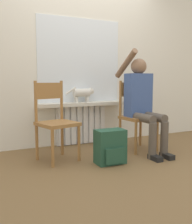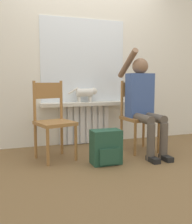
{
  "view_description": "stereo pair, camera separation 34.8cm",
  "coord_description": "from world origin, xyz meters",
  "views": [
    {
      "loc": [
        -1.47,
        -2.49,
        0.96
      ],
      "look_at": [
        0.0,
        0.63,
        0.54
      ],
      "focal_mm": 42.0,
      "sensor_mm": 36.0,
      "label": 1
    },
    {
      "loc": [
        -1.15,
        -2.63,
        0.96
      ],
      "look_at": [
        0.0,
        0.63,
        0.54
      ],
      "focal_mm": 42.0,
      "sensor_mm": 36.0,
      "label": 2
    }
  ],
  "objects": [
    {
      "name": "ground_plane",
      "position": [
        0.0,
        0.0,
        0.0
      ],
      "size": [
        12.0,
        12.0,
        0.0
      ],
      "primitive_type": "plane",
      "color": "brown"
    },
    {
      "name": "wall_with_window",
      "position": [
        0.0,
        1.23,
        1.35
      ],
      "size": [
        7.0,
        0.06,
        2.7
      ],
      "color": "white",
      "rests_on": "ground_plane"
    },
    {
      "name": "radiator",
      "position": [
        -0.0,
        1.15,
        0.3
      ],
      "size": [
        0.77,
        0.08,
        0.59
      ],
      "color": "white",
      "rests_on": "ground_plane"
    },
    {
      "name": "windowsill",
      "position": [
        0.0,
        1.08,
        0.62
      ],
      "size": [
        1.34,
        0.23,
        0.05
      ],
      "color": "silver",
      "rests_on": "radiator"
    },
    {
      "name": "window_glass",
      "position": [
        0.0,
        1.2,
        1.26
      ],
      "size": [
        1.29,
        0.01,
        1.23
      ],
      "color": "white",
      "rests_on": "windowsill"
    },
    {
      "name": "chair_left",
      "position": [
        -0.59,
        0.53,
        0.49
      ],
      "size": [
        0.51,
        0.51,
        0.96
      ],
      "rotation": [
        0.0,
        0.0,
        0.27
      ],
      "color": "#9E6B38",
      "rests_on": "ground_plane"
    },
    {
      "name": "chair_right",
      "position": [
        0.58,
        0.53,
        0.49
      ],
      "size": [
        0.44,
        0.44,
        0.96
      ],
      "rotation": [
        0.0,
        0.0,
        0.06
      ],
      "color": "#9E6B38",
      "rests_on": "ground_plane"
    },
    {
      "name": "person",
      "position": [
        0.58,
        0.41,
        0.71
      ],
      "size": [
        0.36,
        1.0,
        1.38
      ],
      "color": "brown",
      "rests_on": "ground_plane"
    },
    {
      "name": "cat",
      "position": [
        0.0,
        1.09,
        0.78
      ],
      "size": [
        0.45,
        0.12,
        0.23
      ],
      "color": "silver",
      "rests_on": "windowsill"
    },
    {
      "name": "backpack",
      "position": [
        -0.06,
        0.12,
        0.2
      ],
      "size": [
        0.34,
        0.23,
        0.4
      ],
      "color": "#234C38",
      "rests_on": "ground_plane"
    }
  ]
}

